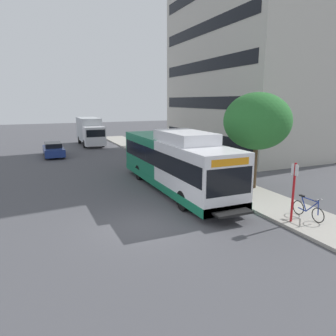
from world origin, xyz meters
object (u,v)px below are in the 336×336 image
object	(u,v)px
transit_bus	(175,162)
bicycle_parked	(308,209)
bus_stop_sign_pole	(294,188)
box_truck_background	(90,131)
street_tree_near_stop	(257,121)
parked_car_far_lane	(53,150)

from	to	relation	value
transit_bus	bicycle_parked	xyz separation A→B (m)	(3.31, -7.04, -1.14)
bus_stop_sign_pole	box_truck_background	size ratio (longest dim) A/B	0.37
street_tree_near_stop	parked_car_far_lane	distance (m)	20.41
bicycle_parked	street_tree_near_stop	size ratio (longest dim) A/B	0.31
parked_car_far_lane	street_tree_near_stop	bearing A→B (deg)	-59.47
bus_stop_sign_pole	street_tree_near_stop	size ratio (longest dim) A/B	0.46
transit_bus	street_tree_near_stop	bearing A→B (deg)	-23.60
transit_bus	parked_car_far_lane	size ratio (longest dim) A/B	2.72
box_truck_background	bicycle_parked	bearing A→B (deg)	-81.39
transit_bus	box_truck_background	distance (m)	22.11
transit_bus	street_tree_near_stop	xyz separation A→B (m)	(4.39, -1.92, 2.42)
street_tree_near_stop	box_truck_background	size ratio (longest dim) A/B	0.81
bicycle_parked	street_tree_near_stop	distance (m)	6.33
bus_stop_sign_pole	box_truck_background	world-z (taller)	box_truck_background
bus_stop_sign_pole	transit_bus	bearing A→B (deg)	108.68
parked_car_far_lane	bus_stop_sign_pole	bearing A→B (deg)	-69.92
bus_stop_sign_pole	parked_car_far_lane	bearing A→B (deg)	110.08
street_tree_near_stop	parked_car_far_lane	size ratio (longest dim) A/B	1.25
street_tree_near_stop	bus_stop_sign_pole	bearing A→B (deg)	-111.65
transit_bus	bicycle_parked	distance (m)	7.86
bus_stop_sign_pole	bicycle_parked	distance (m)	1.44
bicycle_parked	bus_stop_sign_pole	bearing A→B (deg)	178.46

